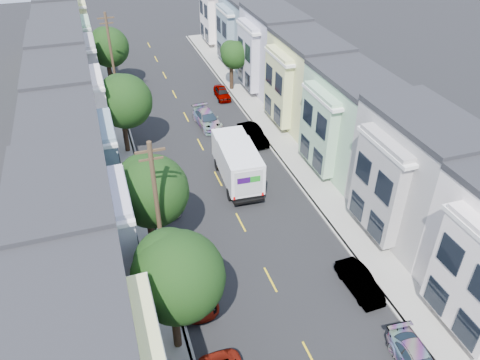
{
  "coord_description": "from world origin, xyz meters",
  "views": [
    {
      "loc": [
        -8.4,
        -19.25,
        22.08
      ],
      "look_at": [
        0.68,
        8.23,
        2.2
      ],
      "focal_mm": 35.0,
      "sensor_mm": 36.0,
      "label": 1
    }
  ],
  "objects_px": {
    "tree_c": "(150,192)",
    "parked_right_d": "(222,93)",
    "lead_sedan": "(207,119)",
    "parked_right_b": "(360,282)",
    "tree_b": "(176,278)",
    "tree_e": "(108,48)",
    "utility_pole_near": "(158,218)",
    "utility_pole_far": "(113,63)",
    "parked_right_c": "(253,134)",
    "parked_left_d": "(163,195)",
    "fedex_truck": "(237,162)",
    "tree_far_r": "(234,55)",
    "tree_d": "(124,102)",
    "parked_left_c": "(195,290)"
  },
  "relations": [
    {
      "from": "lead_sedan",
      "to": "parked_left_c",
      "type": "xyz_separation_m",
      "value": [
        -6.53,
        -21.45,
        -0.07
      ]
    },
    {
      "from": "lead_sedan",
      "to": "parked_right_d",
      "type": "height_order",
      "value": "lead_sedan"
    },
    {
      "from": "parked_left_c",
      "to": "tree_far_r",
      "type": "bearing_deg",
      "value": 67.68
    },
    {
      "from": "tree_d",
      "to": "lead_sedan",
      "type": "bearing_deg",
      "value": 18.68
    },
    {
      "from": "utility_pole_near",
      "to": "utility_pole_far",
      "type": "relative_size",
      "value": 1.0
    },
    {
      "from": "tree_b",
      "to": "tree_e",
      "type": "distance_m",
      "value": 36.17
    },
    {
      "from": "tree_far_r",
      "to": "lead_sedan",
      "type": "height_order",
      "value": "tree_far_r"
    },
    {
      "from": "utility_pole_near",
      "to": "fedex_truck",
      "type": "distance_m",
      "value": 12.46
    },
    {
      "from": "tree_far_r",
      "to": "parked_right_c",
      "type": "relative_size",
      "value": 1.34
    },
    {
      "from": "tree_c",
      "to": "parked_right_d",
      "type": "bearing_deg",
      "value": 63.4
    },
    {
      "from": "tree_b",
      "to": "lead_sedan",
      "type": "bearing_deg",
      "value": 72.05
    },
    {
      "from": "tree_c",
      "to": "lead_sedan",
      "type": "bearing_deg",
      "value": 64.38
    },
    {
      "from": "fedex_truck",
      "to": "parked_left_c",
      "type": "height_order",
      "value": "fedex_truck"
    },
    {
      "from": "tree_d",
      "to": "parked_right_c",
      "type": "bearing_deg",
      "value": -8.8
    },
    {
      "from": "tree_b",
      "to": "parked_right_c",
      "type": "relative_size",
      "value": 1.8
    },
    {
      "from": "tree_far_r",
      "to": "parked_right_c",
      "type": "distance_m",
      "value": 12.74
    },
    {
      "from": "tree_c",
      "to": "parked_right_d",
      "type": "relative_size",
      "value": 1.95
    },
    {
      "from": "tree_d",
      "to": "tree_e",
      "type": "xyz_separation_m",
      "value": [
        -0.0,
        14.36,
        0.13
      ]
    },
    {
      "from": "tree_far_r",
      "to": "parked_right_d",
      "type": "distance_m",
      "value": 4.39
    },
    {
      "from": "tree_far_r",
      "to": "parked_left_c",
      "type": "xyz_separation_m",
      "value": [
        -11.79,
        -29.16,
        -3.4
      ]
    },
    {
      "from": "tree_far_r",
      "to": "utility_pole_far",
      "type": "xyz_separation_m",
      "value": [
        -13.19,
        -1.24,
        1.12
      ]
    },
    {
      "from": "utility_pole_far",
      "to": "lead_sedan",
      "type": "height_order",
      "value": "utility_pole_far"
    },
    {
      "from": "tree_b",
      "to": "tree_e",
      "type": "xyz_separation_m",
      "value": [
        -0.0,
        36.17,
        -0.16
      ]
    },
    {
      "from": "tree_b",
      "to": "parked_left_c",
      "type": "relative_size",
      "value": 1.65
    },
    {
      "from": "lead_sedan",
      "to": "parked_right_b",
      "type": "distance_m",
      "value": 24.21
    },
    {
      "from": "parked_right_b",
      "to": "fedex_truck",
      "type": "bearing_deg",
      "value": 101.98
    },
    {
      "from": "tree_b",
      "to": "utility_pole_near",
      "type": "distance_m",
      "value": 4.97
    },
    {
      "from": "tree_c",
      "to": "lead_sedan",
      "type": "height_order",
      "value": "tree_c"
    },
    {
      "from": "tree_d",
      "to": "parked_right_b",
      "type": "xyz_separation_m",
      "value": [
        11.2,
        -21.31,
        -4.29
      ]
    },
    {
      "from": "utility_pole_near",
      "to": "utility_pole_far",
      "type": "distance_m",
      "value": 26.0
    },
    {
      "from": "parked_left_d",
      "to": "fedex_truck",
      "type": "bearing_deg",
      "value": 10.9
    },
    {
      "from": "tree_d",
      "to": "parked_left_d",
      "type": "xyz_separation_m",
      "value": [
        1.4,
        -8.65,
        -4.2
      ]
    },
    {
      "from": "utility_pole_far",
      "to": "parked_right_b",
      "type": "distance_m",
      "value": 32.77
    },
    {
      "from": "fedex_truck",
      "to": "parked_right_c",
      "type": "relative_size",
      "value": 1.68
    },
    {
      "from": "parked_right_b",
      "to": "parked_right_d",
      "type": "distance_m",
      "value": 29.81
    },
    {
      "from": "utility_pole_near",
      "to": "parked_left_d",
      "type": "distance_m",
      "value": 9.42
    },
    {
      "from": "fedex_truck",
      "to": "parked_right_d",
      "type": "height_order",
      "value": "fedex_truck"
    },
    {
      "from": "parked_right_c",
      "to": "tree_far_r",
      "type": "bearing_deg",
      "value": 75.02
    },
    {
      "from": "tree_c",
      "to": "utility_pole_near",
      "type": "xyz_separation_m",
      "value": [
        0.0,
        -2.98,
        0.21
      ]
    },
    {
      "from": "fedex_truck",
      "to": "parked_left_d",
      "type": "relative_size",
      "value": 1.45
    },
    {
      "from": "tree_far_r",
      "to": "fedex_truck",
      "type": "xyz_separation_m",
      "value": [
        -5.47,
        -18.02,
        -2.14
      ]
    },
    {
      "from": "lead_sedan",
      "to": "parked_right_c",
      "type": "distance_m",
      "value": 5.49
    },
    {
      "from": "tree_far_r",
      "to": "parked_left_d",
      "type": "bearing_deg",
      "value": -121.77
    },
    {
      "from": "lead_sedan",
      "to": "parked_left_c",
      "type": "relative_size",
      "value": 1.03
    },
    {
      "from": "fedex_truck",
      "to": "parked_left_d",
      "type": "bearing_deg",
      "value": -167.32
    },
    {
      "from": "tree_far_r",
      "to": "lead_sedan",
      "type": "relative_size",
      "value": 1.19
    },
    {
      "from": "parked_right_d",
      "to": "tree_e",
      "type": "bearing_deg",
      "value": 155.57
    },
    {
      "from": "tree_far_r",
      "to": "parked_right_d",
      "type": "bearing_deg",
      "value": -136.45
    },
    {
      "from": "tree_c",
      "to": "utility_pole_far",
      "type": "distance_m",
      "value": 23.02
    },
    {
      "from": "tree_c",
      "to": "parked_right_d",
      "type": "height_order",
      "value": "tree_c"
    }
  ]
}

